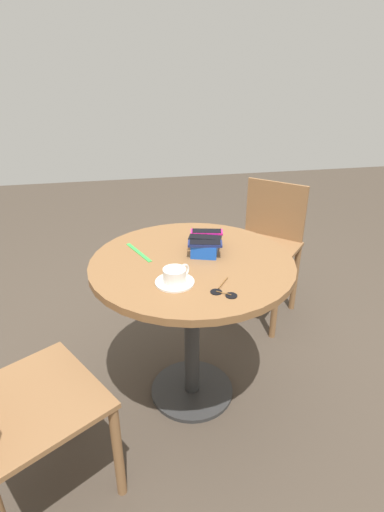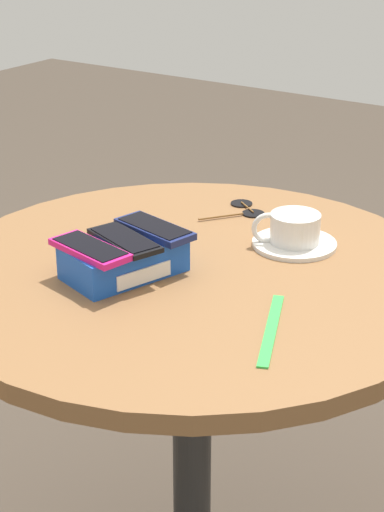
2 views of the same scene
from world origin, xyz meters
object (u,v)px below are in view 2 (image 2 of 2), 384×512
object	(u,v)px
phone_magenta	(90,249)
sunglasses	(244,209)
phone_box	(124,259)
phone_black	(125,240)
round_table	(192,339)
phone_navy	(155,229)
coffee_cup	(293,227)
lanyard_strap	(271,329)
saucer	(294,244)

from	to	relation	value
phone_magenta	sunglasses	size ratio (longest dim) A/B	1.03
phone_box	phone_black	xyz separation A→B (m)	(0.00, -0.00, 0.03)
round_table	phone_black	bearing A→B (deg)	138.43
phone_navy	coffee_cup	distance (m)	0.25
phone_magenta	phone_navy	xyz separation A→B (m)	(0.12, -0.03, 0.00)
phone_black	lanyard_strap	size ratio (longest dim) A/B	0.71
phone_box	phone_navy	distance (m)	0.07
sunglasses	round_table	bearing A→B (deg)	-167.38
round_table	phone_magenta	size ratio (longest dim) A/B	5.66
saucer	coffee_cup	distance (m)	0.03
phone_navy	saucer	xyz separation A→B (m)	(0.19, -0.16, -0.06)
round_table	coffee_cup	xyz separation A→B (m)	(0.17, -0.10, 0.17)
saucer	lanyard_strap	xyz separation A→B (m)	(-0.29, -0.11, -0.00)
phone_navy	saucer	distance (m)	0.26
round_table	phone_black	distance (m)	0.23
coffee_cup	phone_navy	bearing A→B (deg)	140.88
phone_box	phone_navy	world-z (taller)	phone_navy
phone_black	saucer	size ratio (longest dim) A/B	1.03
phone_black	saucer	world-z (taller)	phone_black
phone_magenta	phone_box	bearing A→B (deg)	-18.21
saucer	round_table	bearing A→B (deg)	150.13
coffee_cup	lanyard_strap	world-z (taller)	coffee_cup
phone_navy	lanyard_strap	world-z (taller)	phone_navy
coffee_cup	sunglasses	size ratio (longest dim) A/B	0.74
sunglasses	lanyard_strap	bearing A→B (deg)	-145.03
round_table	saucer	size ratio (longest dim) A/B	5.79
round_table	saucer	distance (m)	0.24
round_table	phone_navy	distance (m)	0.21
phone_black	lanyard_strap	world-z (taller)	phone_black
saucer	sunglasses	distance (m)	0.19
round_table	phone_box	size ratio (longest dim) A/B	4.06
phone_magenta	coffee_cup	distance (m)	0.37
round_table	sunglasses	world-z (taller)	sunglasses
sunglasses	coffee_cup	bearing A→B (deg)	-123.39
phone_magenta	phone_navy	distance (m)	0.13
phone_magenta	coffee_cup	bearing A→B (deg)	-31.30
phone_navy	sunglasses	world-z (taller)	phone_navy
round_table	saucer	world-z (taller)	saucer
saucer	sunglasses	xyz separation A→B (m)	(0.10, 0.16, -0.00)
phone_black	saucer	bearing A→B (deg)	-34.05
round_table	phone_box	distance (m)	0.20
coffee_cup	phone_box	bearing A→B (deg)	146.08
coffee_cup	sunglasses	bearing A→B (deg)	56.61
phone_navy	sunglasses	size ratio (longest dim) A/B	1.03
round_table	sunglasses	xyz separation A→B (m)	(0.27, 0.06, 0.14)
round_table	phone_box	world-z (taller)	phone_box
lanyard_strap	sunglasses	distance (m)	0.48
phone_box	phone_magenta	world-z (taller)	phone_magenta
phone_magenta	phone_black	size ratio (longest dim) A/B	1.00
saucer	phone_box	bearing A→B (deg)	145.86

